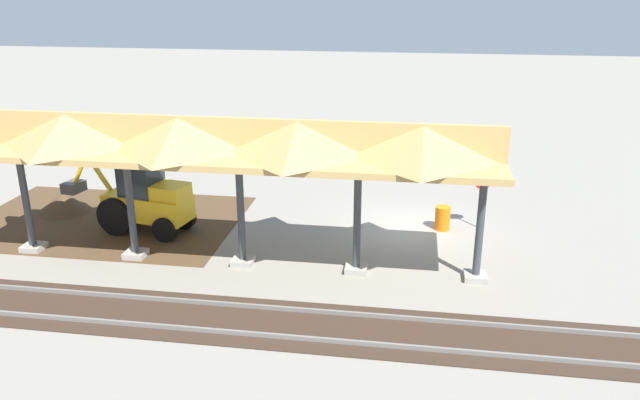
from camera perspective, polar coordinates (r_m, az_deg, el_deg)
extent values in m
plane|color=gray|center=(23.72, 8.17, -2.63)|extent=(120.00, 120.00, 0.00)
cube|color=#4C3823|center=(25.68, -18.96, -1.77)|extent=(10.26, 7.00, 0.01)
cube|color=#9E998E|center=(20.21, 14.03, -6.81)|extent=(0.70, 0.70, 0.20)
cylinder|color=#383D42|center=(19.53, 14.43, -2.33)|extent=(0.24, 0.24, 3.60)
cube|color=#9E998E|center=(20.16, 3.32, -6.29)|extent=(0.70, 0.70, 0.20)
cylinder|color=#383D42|center=(19.48, 3.42, -1.78)|extent=(0.24, 0.24, 3.60)
cube|color=#9E998E|center=(20.80, -7.05, -5.57)|extent=(0.70, 0.70, 0.20)
cylinder|color=#383D42|center=(20.14, -7.25, -1.18)|extent=(0.24, 0.24, 3.60)
cube|color=#9E998E|center=(22.06, -16.50, -4.75)|extent=(0.70, 0.70, 0.20)
cylinder|color=#383D42|center=(21.44, -16.93, -0.60)|extent=(0.24, 0.24, 3.60)
cube|color=#9E998E|center=(23.85, -24.71, -3.94)|extent=(0.70, 0.70, 0.20)
cylinder|color=#383D42|center=(23.27, -25.30, -0.09)|extent=(0.24, 0.24, 3.60)
cube|color=tan|center=(19.55, -7.49, 4.03)|extent=(16.18, 3.20, 0.20)
cube|color=tan|center=(19.39, -7.57, 5.88)|extent=(16.18, 0.20, 1.10)
pyramid|color=tan|center=(18.64, 9.34, 5.24)|extent=(3.37, 3.20, 1.10)
pyramid|color=tan|center=(18.96, -2.09, 5.73)|extent=(3.37, 3.20, 1.10)
pyramid|color=tan|center=(19.99, -12.76, 5.98)|extent=(3.37, 3.20, 1.10)
pyramid|color=tan|center=(21.62, -22.11, 6.03)|extent=(3.37, 3.20, 1.10)
cube|color=slate|center=(17.59, 7.78, -10.67)|extent=(60.00, 0.08, 0.15)
cube|color=slate|center=(16.36, 7.66, -13.18)|extent=(60.00, 0.08, 0.15)
cube|color=#38281E|center=(17.00, 7.71, -12.06)|extent=(60.00, 2.58, 0.03)
cylinder|color=gray|center=(23.97, 14.57, -0.14)|extent=(0.06, 0.06, 2.11)
cylinder|color=red|center=(23.70, 14.74, 1.82)|extent=(0.71, 0.33, 0.76)
cube|color=yellow|center=(23.83, -15.44, -0.56)|extent=(3.39, 1.89, 0.90)
cube|color=#1E262D|center=(23.59, -16.09, 2.13)|extent=(1.50, 1.40, 1.40)
cube|color=yellow|center=(23.05, -13.51, 0.78)|extent=(1.34, 1.29, 0.50)
cylinder|color=black|center=(25.00, -16.27, -0.35)|extent=(1.43, 0.57, 1.40)
cylinder|color=black|center=(23.95, -18.24, -1.44)|extent=(1.43, 0.57, 1.40)
cylinder|color=black|center=(23.93, -12.31, -1.53)|extent=(0.94, 0.47, 0.90)
cylinder|color=black|center=(22.93, -14.01, -2.62)|extent=(0.94, 0.47, 0.90)
cylinder|color=yellow|center=(24.71, -19.60, 2.42)|extent=(1.08, 0.38, 1.41)
cylinder|color=yellow|center=(25.26, -21.11, 2.52)|extent=(0.95, 0.34, 1.46)
cube|color=#47474C|center=(25.71, -21.60, 1.13)|extent=(0.74, 0.90, 0.40)
cone|color=#4C3823|center=(27.29, -22.25, -0.95)|extent=(4.36, 4.36, 1.51)
cylinder|color=orange|center=(23.73, 11.13, -1.63)|extent=(0.56, 0.56, 0.90)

